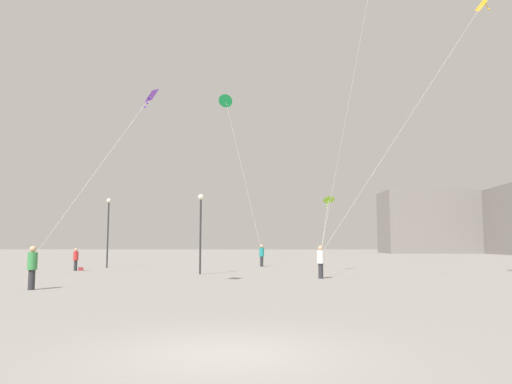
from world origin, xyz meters
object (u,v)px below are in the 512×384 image
kite_emerald_diamond (226,102)px  kite_violet_delta (148,99)px  person_in_teal (262,254)px  person_in_red (76,258)px  person_in_green (32,266)px  lamppost_west (108,222)px  handbag_beside_flyer (81,269)px  lamppost_east (201,220)px  person_in_white (321,260)px  kite_lime_diamond (329,200)px  building_left_hall (442,222)px  kite_amber_delta (480,7)px

kite_emerald_diamond → kite_violet_delta: kite_emerald_diamond is taller
kite_emerald_diamond → person_in_teal: bearing=-25.3°
person_in_red → person_in_green: person_in_green is taller
person_in_teal → kite_violet_delta: (-4.70, -19.72, 7.30)m
lamppost_west → handbag_beside_flyer: size_ratio=17.20×
lamppost_east → handbag_beside_flyer: (-9.00, 3.84, -3.23)m
person_in_red → person_in_white: 17.95m
person_in_white → person_in_green: bearing=72.2°
lamppost_east → handbag_beside_flyer: lamppost_east is taller
person_in_green → lamppost_west: 18.73m
person_in_green → lamppost_east: size_ratio=0.36×
person_in_white → handbag_beside_flyer: 17.69m
kite_lime_diamond → handbag_beside_flyer: bearing=179.5°
person_in_teal → kite_violet_delta: 21.55m
person_in_green → building_left_hall: 89.78m
person_in_white → kite_emerald_diamond: bearing=-22.5°
person_in_green → kite_emerald_diamond: (5.91, 22.14, 13.58)m
lamppost_east → kite_amber_delta: bearing=-18.8°
kite_emerald_diamond → lamppost_east: size_ratio=2.78×
person_in_teal → handbag_beside_flyer: size_ratio=5.68×
lamppost_east → handbag_beside_flyer: 10.30m
kite_emerald_diamond → person_in_green: bearing=-105.0°
person_in_teal → kite_lime_diamond: size_ratio=0.24×
kite_violet_delta → lamppost_east: (1.07, 9.34, -4.95)m
person_in_white → building_left_hall: 78.00m
kite_amber_delta → kite_emerald_diamond: bearing=131.4°
handbag_beside_flyer → person_in_green: bearing=-76.0°
person_in_teal → kite_emerald_diamond: kite_emerald_diamond is taller
person_in_red → kite_violet_delta: size_ratio=0.21×
person_in_white → person_in_green: size_ratio=0.99×
person_in_red → handbag_beside_flyer: person_in_red is taller
kite_violet_delta → handbag_beside_flyer: (-7.93, 13.18, -8.18)m
person_in_red → kite_amber_delta: bearing=-121.0°
person_in_teal → handbag_beside_flyer: person_in_teal is taller
person_in_teal → handbag_beside_flyer: bearing=61.9°
kite_violet_delta → building_left_hall: bearing=62.8°
person_in_white → lamppost_east: 8.24m
kite_lime_diamond → kite_emerald_diamond: size_ratio=0.55×
kite_lime_diamond → kite_violet_delta: kite_violet_delta is taller
person_in_white → kite_emerald_diamond: size_ratio=0.13×
person_in_green → building_left_hall: building_left_hall is taller
person_in_white → person_in_green: 14.36m
person_in_red → kite_emerald_diamond: size_ratio=0.11×
kite_emerald_diamond → kite_amber_delta: size_ratio=1.00×
kite_violet_delta → kite_amber_delta: 18.18m
kite_lime_diamond → lamppost_west: lamppost_west is taller
building_left_hall → lamppost_west: size_ratio=4.29×
building_left_hall → lamppost_west: (-47.21, -59.73, -2.52)m
kite_emerald_diamond → lamppost_west: (-9.00, -3.85, -10.92)m
person_in_green → kite_amber_delta: kite_amber_delta is taller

